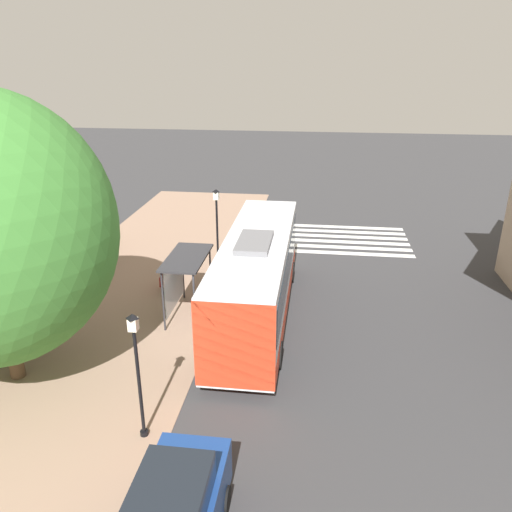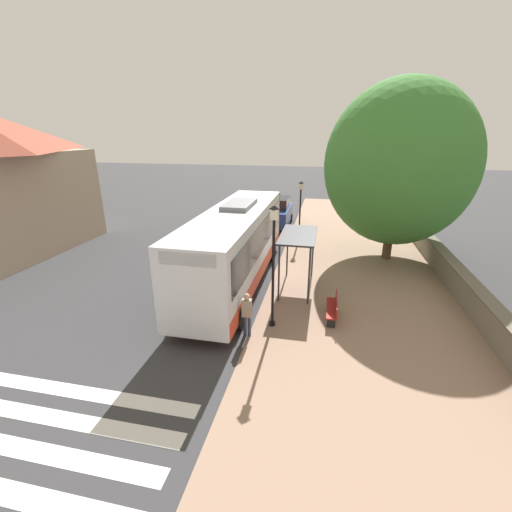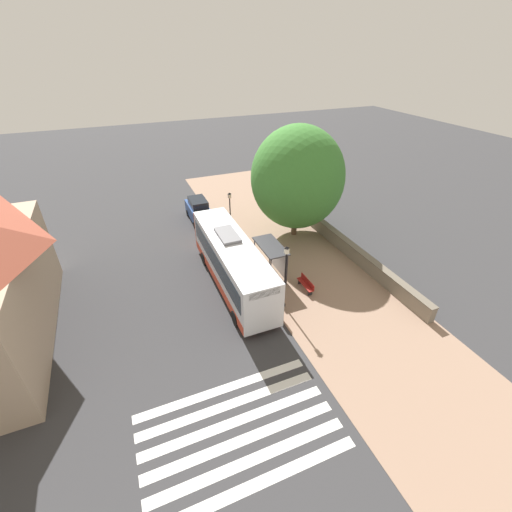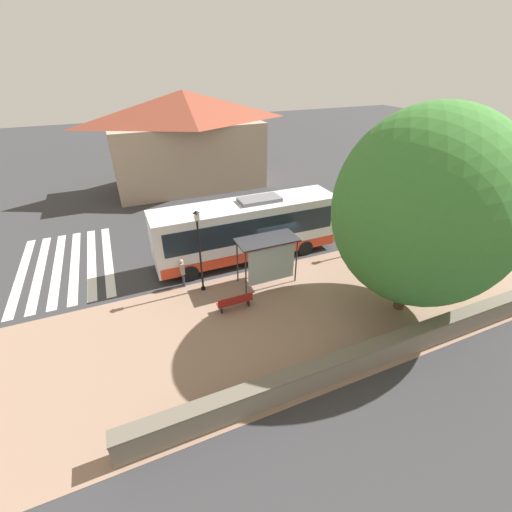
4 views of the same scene
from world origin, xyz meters
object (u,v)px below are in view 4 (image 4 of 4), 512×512
at_px(pedestrian, 182,271).
at_px(shade_tree, 424,209).
at_px(bus, 247,229).
at_px(parked_car_behind_bus, 394,216).
at_px(bus_shelter, 268,249).
at_px(street_lamp_near, 199,246).
at_px(street_lamp_far, 373,218).
at_px(bench, 235,302).

xyz_separation_m(pedestrian, shade_tree, (-6.11, -9.59, 4.34)).
xyz_separation_m(bus, parked_car_behind_bus, (-0.41, -11.22, -0.92)).
bearing_deg(bus, bus_shelter, 179.99).
bearing_deg(street_lamp_near, parked_car_behind_bus, -82.46).
bearing_deg(bus, street_lamp_far, -107.72).
bearing_deg(pedestrian, street_lamp_far, -93.85).
bearing_deg(street_lamp_far, bus, 72.28).
relative_size(bus_shelter, street_lamp_near, 0.70).
relative_size(bus_shelter, bench, 1.82).
height_order(bus, bench, bus).
bearing_deg(bench, pedestrian, 32.20).
height_order(bus_shelter, bench, bus_shelter).
relative_size(pedestrian, shade_tree, 0.18).
bearing_deg(bus_shelter, street_lamp_far, -84.56).
xyz_separation_m(bus, bench, (-4.61, 2.50, -1.50)).
distance_m(bus_shelter, pedestrian, 4.80).
xyz_separation_m(shade_tree, parked_car_behind_bus, (7.29, -6.03, -4.29)).
relative_size(bus, bus_shelter, 3.43).
height_order(bus, street_lamp_far, street_lamp_far).
xyz_separation_m(street_lamp_near, shade_tree, (-5.34, -8.71, 2.59)).
height_order(pedestrian, street_lamp_near, street_lamp_near).
height_order(bus, bus_shelter, bus).
xyz_separation_m(bus, pedestrian, (-1.58, 4.40, -0.98)).
height_order(bus_shelter, street_lamp_near, street_lamp_near).
bearing_deg(bench, shade_tree, -111.85).
distance_m(pedestrian, bench, 3.61).
xyz_separation_m(bus_shelter, street_lamp_far, (0.71, -7.45, 0.21)).
distance_m(street_lamp_far, parked_car_behind_bus, 4.46).
bearing_deg(street_lamp_far, bench, 102.65).
relative_size(bus_shelter, pedestrian, 1.92).
xyz_separation_m(street_lamp_far, shade_tree, (-5.31, 2.26, 2.95)).
bearing_deg(street_lamp_near, bench, -155.57).
relative_size(bench, shade_tree, 0.19).
relative_size(bus_shelter, shade_tree, 0.34).
distance_m(bus, parked_car_behind_bus, 11.26).
height_order(pedestrian, bench, pedestrian).
relative_size(pedestrian, street_lamp_far, 0.42).
bearing_deg(street_lamp_near, shade_tree, -121.49).
xyz_separation_m(bus, street_lamp_far, (-2.38, -7.44, 0.41)).
relative_size(pedestrian, parked_car_behind_bus, 0.37).
bearing_deg(street_lamp_far, street_lamp_near, 89.88).
relative_size(street_lamp_near, street_lamp_far, 1.16).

